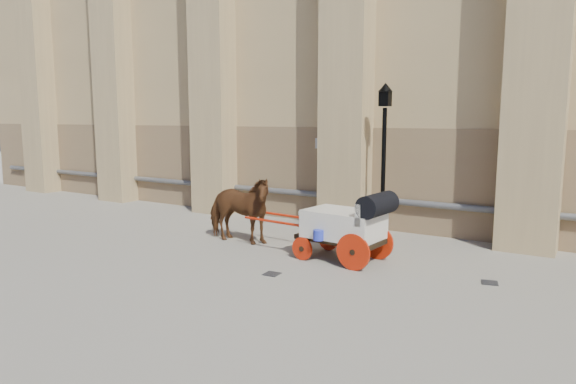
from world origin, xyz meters
The scene contains 6 objects.
ground centered at (0.00, 0.00, 0.00)m, with size 90.00×90.00×0.00m, color gray.
horse centered at (-2.61, 0.47, 0.90)m, with size 0.97×2.13×1.80m, color #5A3119.
carriage centered at (0.63, 0.38, 0.89)m, with size 3.85×1.41×1.65m.
street_lamp centered at (0.39, 3.09, 2.26)m, with size 0.40×0.40×4.22m.
drain_grate_near centered at (-0.31, -1.39, 0.01)m, with size 0.32×0.32×0.01m, color black.
drain_grate_far centered at (3.74, 0.44, 0.01)m, with size 0.32×0.32×0.01m, color black.
Camera 1 is at (5.52, -10.15, 3.30)m, focal length 32.00 mm.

